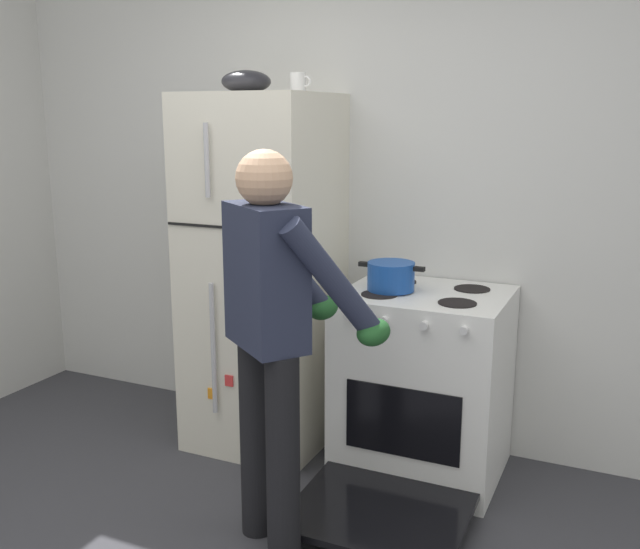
% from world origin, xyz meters
% --- Properties ---
extents(kitchen_wall_back, '(6.00, 0.10, 2.70)m').
position_xyz_m(kitchen_wall_back, '(0.00, 1.95, 1.35)').
color(kitchen_wall_back, silver).
rests_on(kitchen_wall_back, ground).
extents(refrigerator, '(0.68, 0.72, 1.82)m').
position_xyz_m(refrigerator, '(-0.39, 1.57, 0.91)').
color(refrigerator, silver).
rests_on(refrigerator, ground).
extents(stove_range, '(0.76, 1.22, 0.91)m').
position_xyz_m(stove_range, '(0.48, 1.55, 0.44)').
color(stove_range, white).
rests_on(stove_range, ground).
extents(person_cook, '(0.65, 0.68, 1.60)m').
position_xyz_m(person_cook, '(0.14, 0.71, 0.95)').
color(person_cook, black).
rests_on(person_cook, ground).
extents(red_pot, '(0.32, 0.22, 0.13)m').
position_xyz_m(red_pot, '(0.32, 1.52, 0.98)').
color(red_pot, '#19479E').
rests_on(red_pot, stove_range).
extents(coffee_mug, '(0.11, 0.08, 0.10)m').
position_xyz_m(coffee_mug, '(-0.21, 1.62, 1.87)').
color(coffee_mug, silver).
rests_on(coffee_mug, refrigerator).
extents(mixing_bowl, '(0.24, 0.24, 0.11)m').
position_xyz_m(mixing_bowl, '(-0.47, 1.57, 1.88)').
color(mixing_bowl, black).
rests_on(mixing_bowl, refrigerator).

